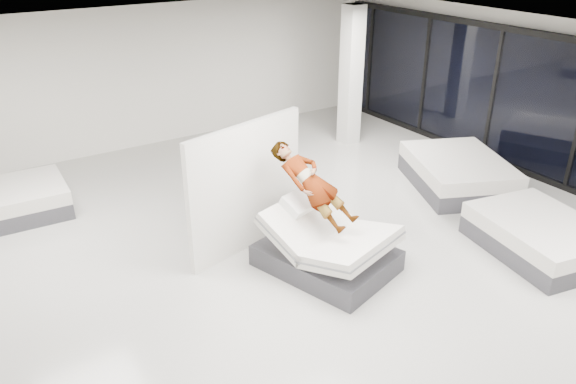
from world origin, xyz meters
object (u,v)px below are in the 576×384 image
object	(u,v)px
remote	(339,207)
flat_bed_left_far	(8,202)
divider_panel	(246,188)
flat_bed_right_far	(458,173)
hero_bed	(327,247)
flat_bed_right_near	(540,236)
person	(312,194)
column	(351,76)

from	to	relation	value
remote	flat_bed_left_far	size ratio (longest dim) A/B	0.07
divider_panel	flat_bed_right_far	size ratio (longest dim) A/B	0.85
hero_bed	flat_bed_right_near	xyz separation A→B (m)	(3.13, -1.48, -0.08)
person	column	bearing A→B (deg)	28.86
flat_bed_right_far	flat_bed_right_near	bearing A→B (deg)	-108.58
hero_bed	flat_bed_right_near	bearing A→B (deg)	-25.34
person	column	world-z (taller)	column
remote	flat_bed_left_far	distance (m)	6.03
flat_bed_right_near	remote	bearing A→B (deg)	152.68
divider_panel	remote	bearing A→B (deg)	-67.56
person	flat_bed_right_far	bearing A→B (deg)	-7.28
flat_bed_right_far	flat_bed_right_near	xyz separation A→B (m)	(-0.81, -2.42, -0.03)
remote	divider_panel	world-z (taller)	divider_panel
flat_bed_left_far	person	bearing A→B (deg)	-48.73
remote	flat_bed_right_near	size ratio (longest dim) A/B	0.06
column	flat_bed_left_far	bearing A→B (deg)	177.36
hero_bed	remote	size ratio (longest dim) A/B	15.95
person	column	size ratio (longest dim) A/B	0.51
person	remote	world-z (taller)	person
person	flat_bed_right_far	world-z (taller)	person
flat_bed_right_far	column	distance (m)	3.47
divider_panel	flat_bed_left_far	xyz separation A→B (m)	(-3.09, 3.25, -0.78)
flat_bed_right_far	flat_bed_right_near	size ratio (longest dim) A/B	1.19
person	remote	distance (m)	0.45
flat_bed_right_far	flat_bed_left_far	bearing A→B (deg)	155.24
flat_bed_right_near	flat_bed_left_far	distance (m)	9.13
person	flat_bed_right_far	distance (m)	4.17
remote	divider_panel	xyz separation A→B (m)	(-0.90, 1.22, 0.08)
hero_bed	person	xyz separation A→B (m)	(-0.09, 0.29, 0.80)
flat_bed_right_near	flat_bed_left_far	world-z (taller)	flat_bed_right_near
remote	person	bearing A→B (deg)	122.15
hero_bed	flat_bed_right_far	size ratio (longest dim) A/B	0.82
flat_bed_right_far	column	world-z (taller)	column
remote	flat_bed_right_near	bearing A→B (deg)	-43.62
flat_bed_left_far	column	distance (m)	7.64
hero_bed	flat_bed_left_far	xyz separation A→B (m)	(-3.77, 4.49, -0.09)
remote	flat_bed_left_far	xyz separation A→B (m)	(-3.99, 4.47, -0.70)
remote	flat_bed_right_far	bearing A→B (deg)	-2.50
divider_panel	column	xyz separation A→B (m)	(4.42, 2.91, 0.55)
remote	divider_panel	bearing A→B (deg)	110.17
divider_panel	flat_bed_right_far	distance (m)	4.69
divider_panel	flat_bed_left_far	distance (m)	4.56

